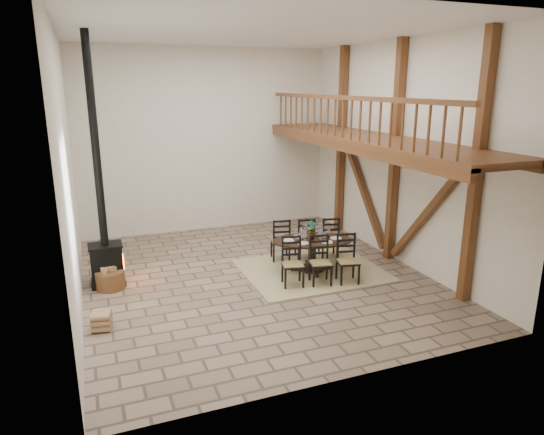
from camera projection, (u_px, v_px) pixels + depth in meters
name	position (u px, v px, depth m)	size (l,w,h in m)	color
ground	(255.00, 277.00, 10.46)	(8.00, 8.00, 0.00)	#927761
room_shell	(308.00, 134.00, 10.08)	(7.02, 8.02, 5.01)	white
rug	(312.00, 270.00, 10.83)	(3.00, 2.50, 0.02)	#C6B87F
dining_table	(312.00, 254.00, 10.73)	(1.99, 2.26, 1.14)	black
wood_stove	(104.00, 233.00, 9.79)	(0.68, 0.52, 5.00)	black
log_basket	(110.00, 279.00, 9.83)	(0.58, 0.58, 0.48)	brown
log_stack	(102.00, 321.00, 8.18)	(0.37, 0.38, 0.32)	tan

